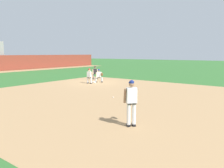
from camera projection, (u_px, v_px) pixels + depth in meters
The scene contains 8 objects.
ground_plane at pixel (94, 83), 21.78m from camera, with size 160.00×160.00×0.00m, color #336B2D.
infield_dirt_patch at pixel (105, 95), 15.23m from camera, with size 18.00×18.00×0.01m, color tan.
first_base_bag at pixel (94, 82), 21.78m from camera, with size 0.38×0.38×0.09m, color white.
baseball at pixel (113, 97), 14.23m from camera, with size 0.07×0.07×0.07m, color white.
pitcher at pixel (132, 100), 8.58m from camera, with size 0.85×0.55×1.86m.
first_baseman at pixel (99, 75), 21.77m from camera, with size 0.73×1.09×1.34m.
baserunner at pixel (89, 75), 20.96m from camera, with size 0.49×0.63×1.46m.
umpire at pixel (95, 72), 24.53m from camera, with size 0.67×0.67×1.46m.
Camera 1 is at (-16.33, -14.24, 2.88)m, focal length 35.00 mm.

